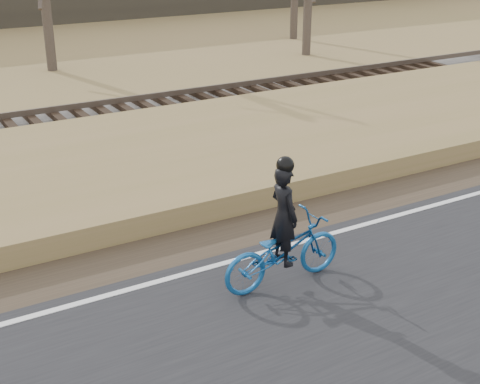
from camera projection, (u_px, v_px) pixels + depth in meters
cyclist at (283, 244)px, 9.94m from camera, size 2.03×0.73×2.03m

